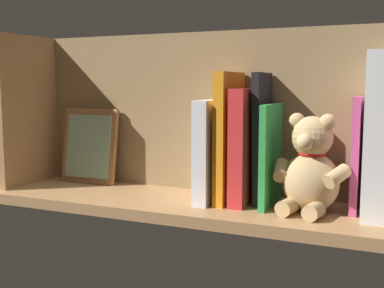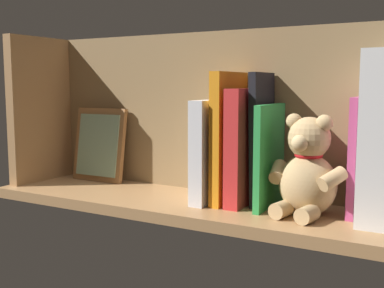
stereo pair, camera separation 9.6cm
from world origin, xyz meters
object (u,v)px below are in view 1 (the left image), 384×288
object	(u,v)px
teddy_bear	(310,169)
picture_frame_leaning	(90,146)
dictionary_thick_white	(384,136)
book_0	(357,154)

from	to	relation	value
teddy_bear	picture_frame_leaning	size ratio (longest dim) A/B	1.02
dictionary_thick_white	picture_frame_leaning	world-z (taller)	dictionary_thick_white
book_0	teddy_bear	distance (cm)	9.11
teddy_bear	picture_frame_leaning	distance (cm)	53.47
dictionary_thick_white	teddy_bear	size ratio (longest dim) A/B	1.59
book_0	teddy_bear	bearing A→B (deg)	29.66
dictionary_thick_white	picture_frame_leaning	distance (cm)	65.51
book_0	teddy_bear	world-z (taller)	book_0
dictionary_thick_white	book_0	bearing A→B (deg)	-25.99
dictionary_thick_white	book_0	world-z (taller)	dictionary_thick_white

